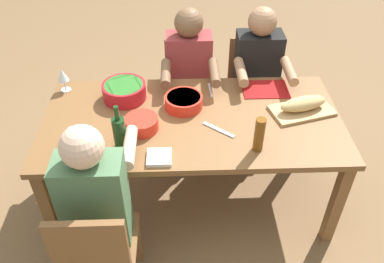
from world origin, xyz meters
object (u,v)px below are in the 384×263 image
at_px(dining_table, 192,128).
at_px(bread_loaf, 303,104).
at_px(chair_near_left, 97,251).
at_px(serving_bowl_pasta, 184,101).
at_px(diner_near_left, 96,197).
at_px(wine_glass, 63,76).
at_px(beer_bottle, 259,135).
at_px(cutting_board, 302,110).
at_px(cup_near_left, 89,140).
at_px(chair_far_right, 251,83).
at_px(diner_far_right, 258,73).
at_px(serving_bowl_greens, 124,90).
at_px(napkin_stack, 159,157).
at_px(wine_bottle, 119,132).
at_px(diner_far_center, 189,74).
at_px(chair_far_center, 189,84).
at_px(serving_bowl_fruit, 142,123).

xyz_separation_m(dining_table, bread_loaf, (0.72, 0.04, 0.14)).
xyz_separation_m(chair_near_left, serving_bowl_pasta, (0.48, 0.92, 0.30)).
bearing_deg(diner_near_left, wine_glass, 109.84).
bearing_deg(diner_near_left, beer_bottle, 18.52).
bearing_deg(cutting_board, cup_near_left, -167.65).
xyz_separation_m(chair_far_right, diner_far_right, (0.00, -0.18, 0.21)).
bearing_deg(serving_bowl_greens, chair_near_left, -94.25).
distance_m(chair_near_left, napkin_stack, 0.60).
height_order(chair_near_left, cutting_board, chair_near_left).
xyz_separation_m(diner_far_right, wine_bottle, (-0.95, -0.86, 0.15)).
relative_size(beer_bottle, cup_near_left, 2.23).
bearing_deg(diner_far_right, diner_far_center, 180.00).
bearing_deg(diner_near_left, dining_table, 49.11).
relative_size(diner_far_right, chair_far_center, 1.41).
relative_size(chair_far_right, cutting_board, 2.12).
height_order(chair_near_left, bread_loaf, same).
relative_size(dining_table, diner_far_center, 1.60).
relative_size(serving_bowl_fruit, napkin_stack, 1.48).
distance_m(chair_near_left, diner_far_right, 1.77).
height_order(dining_table, serving_bowl_greens, serving_bowl_greens).
height_order(diner_near_left, cutting_board, diner_near_left).
relative_size(chair_far_center, serving_bowl_greens, 2.89).
xyz_separation_m(dining_table, chair_far_right, (0.53, 0.79, -0.18)).
relative_size(diner_far_right, serving_bowl_pasta, 4.79).
relative_size(chair_near_left, cutting_board, 2.12).
distance_m(dining_table, napkin_stack, 0.43).
xyz_separation_m(dining_table, diner_far_center, (-0.00, 0.61, 0.04)).
relative_size(chair_near_left, wine_bottle, 2.93).
height_order(wine_bottle, cup_near_left, wine_bottle).
xyz_separation_m(diner_near_left, chair_far_center, (0.53, 1.40, -0.21)).
xyz_separation_m(diner_far_center, serving_bowl_pasta, (-0.05, -0.48, 0.09)).
relative_size(diner_near_left, diner_far_center, 1.00).
distance_m(chair_near_left, wine_glass, 1.25).
distance_m(chair_near_left, wine_bottle, 0.66).
distance_m(serving_bowl_fruit, serving_bowl_greens, 0.37).
distance_m(chair_far_right, cutting_board, 0.82).
relative_size(chair_near_left, napkin_stack, 6.07).
bearing_deg(diner_far_center, napkin_stack, -101.51).
bearing_deg(bread_loaf, diner_far_center, 141.91).
height_order(cup_near_left, napkin_stack, cup_near_left).
bearing_deg(serving_bowl_greens, dining_table, -28.39).
bearing_deg(chair_near_left, diner_far_right, 53.03).
distance_m(diner_far_right, serving_bowl_greens, 1.05).
relative_size(bread_loaf, napkin_stack, 2.29).
relative_size(diner_near_left, serving_bowl_fruit, 5.78).
bearing_deg(dining_table, bread_loaf, 3.51).
relative_size(diner_far_right, wine_bottle, 4.14).
bearing_deg(cup_near_left, diner_far_center, 54.47).
distance_m(diner_far_center, serving_bowl_pasta, 0.49).
height_order(dining_table, cutting_board, cutting_board).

